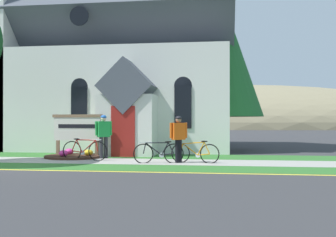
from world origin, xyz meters
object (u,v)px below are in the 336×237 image
Objects in this scene: bicycle_black at (159,153)px; bicycle_orange at (195,153)px; cyclist_in_white_jersey at (104,133)px; roadside_conifer at (221,54)px; bicycle_red at (85,150)px; cyclist_in_orange_jersey at (179,136)px; church_sign at (77,129)px.

bicycle_orange is at bearing 11.86° from bicycle_black.
roadside_conifer is (4.59, 4.82, 3.80)m from cyclist_in_white_jersey.
bicycle_orange is 1.00× the size of bicycle_black.
bicycle_red is at bearing -119.08° from cyclist_in_white_jersey.
cyclist_in_white_jersey is (-3.12, 1.28, 0.04)m from cyclist_in_orange_jersey.
bicycle_black is at bearing -11.42° from bicycle_red.
cyclist_in_white_jersey is at bearing 157.72° from cyclist_in_orange_jersey.
cyclist_in_orange_jersey is (0.68, 0.17, 0.60)m from bicycle_black.
bicycle_orange is at bearing -17.67° from cyclist_in_white_jersey.
cyclist_in_orange_jersey is (-0.58, -0.10, 0.61)m from bicycle_orange.
cyclist_in_orange_jersey reaches higher than bicycle_red.
roadside_conifer is (5.86, 4.33, 3.65)m from church_sign.
roadside_conifer is at bearing 48.27° from bicycle_red.
bicycle_black is at bearing -108.95° from roadside_conifer.
cyclist_in_orange_jersey is at bearing -170.30° from bicycle_orange.
bicycle_black is (2.91, -0.59, -0.02)m from bicycle_red.
cyclist_in_white_jersey is (0.48, 0.85, 0.63)m from bicycle_red.
bicycle_orange is (4.18, -0.32, -0.02)m from bicycle_red.
bicycle_red is 3.66m from cyclist_in_orange_jersey.
church_sign is 1.25× the size of cyclist_in_white_jersey.
cyclist_in_white_jersey is (1.27, -0.49, -0.15)m from church_sign.
bicycle_black is at bearing -168.14° from bicycle_orange.
bicycle_orange is 7.52m from roadside_conifer.
church_sign is at bearing -143.53° from roadside_conifer.
cyclist_in_white_jersey is (-3.70, 1.18, 0.65)m from bicycle_orange.
bicycle_red is at bearing 168.58° from bicycle_black.
cyclist_in_orange_jersey reaches higher than bicycle_black.
cyclist_in_white_jersey is at bearing -133.57° from roadside_conifer.
bicycle_orange is 1.29m from bicycle_black.
bicycle_black is 0.22× the size of roadside_conifer.
church_sign is 1.30× the size of cyclist_in_orange_jersey.
cyclist_in_orange_jersey is at bearing 13.68° from bicycle_black.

